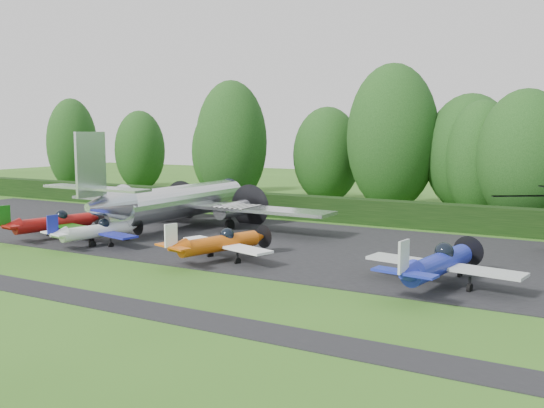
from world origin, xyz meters
The scene contains 18 objects.
ground centered at (0.00, 0.00, 0.00)m, with size 160.00×160.00×0.00m, color #2E5818.
apron centered at (0.00, 10.00, 0.00)m, with size 70.00×18.00×0.01m, color black.
taxiway_verge centered at (0.00, -6.00, 0.00)m, with size 70.00×2.00×0.00m, color black.
hedgerow centered at (0.00, 21.00, 0.00)m, with size 90.00×1.60×2.00m, color black.
transport_plane centered at (-6.15, 11.63, 2.15)m, with size 24.09×18.48×7.72m.
light_plane_red centered at (-11.05, 3.86, 1.13)m, with size 7.05×7.41×2.71m.
light_plane_white centered at (-6.48, 3.39, 1.00)m, with size 6.28×6.60×2.41m.
light_plane_orange centered at (3.20, 3.38, 1.08)m, with size 6.78×7.13×2.61m.
light_plane_blue centered at (15.70, 3.49, 1.23)m, with size 7.68×8.08×2.95m.
tree_1 centered at (16.55, 26.74, 5.40)m, with size 7.42×7.42×10.83m.
tree_2 centered at (-37.26, 29.69, 5.75)m, with size 6.22×6.22×11.53m.
tree_3 centered at (4.54, 30.10, 6.85)m, with size 8.52×8.52×13.73m.
tree_4 centered at (-11.48, 27.13, 6.28)m, with size 7.31×7.31×12.59m.
tree_5 centered at (-29.06, 33.13, 4.97)m, with size 6.21×6.21×9.97m.
tree_7 centered at (-3.28, 32.75, 4.97)m, with size 7.08×7.08×9.96m.
tree_9 centered at (-18.88, 34.86, 4.94)m, with size 5.56×5.56×9.92m.
tree_10 centered at (12.82, 29.19, 5.06)m, with size 6.15×6.15×10.15m.
tree_11 centered at (11.32, 31.69, 5.42)m, with size 8.05×8.05×10.86m.
Camera 1 is at (22.63, -25.03, 7.56)m, focal length 40.00 mm.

